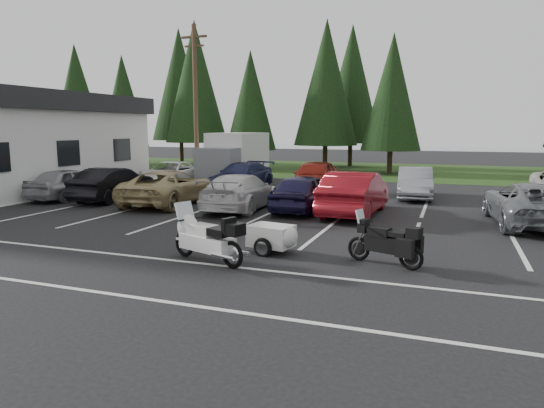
{
  "coord_description": "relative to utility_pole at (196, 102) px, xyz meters",
  "views": [
    {
      "loc": [
        4.12,
        -13.27,
        3.14
      ],
      "look_at": [
        -0.62,
        -0.5,
        1.02
      ],
      "focal_mm": 32.0,
      "sensor_mm": 36.0,
      "label": 1
    }
  ],
  "objects": [
    {
      "name": "car_near_3",
      "position": [
        6.41,
        -8.09,
        -3.99
      ],
      "size": [
        2.27,
        4.96,
        1.41
      ],
      "primitive_type": "imported",
      "rotation": [
        0.0,
        0.0,
        3.2
      ],
      "color": "silver",
      "rests_on": "ground"
    },
    {
      "name": "utility_pole",
      "position": [
        0.0,
        0.0,
        0.0
      ],
      "size": [
        1.6,
        0.26,
        9.0
      ],
      "color": "#473321",
      "rests_on": "ground"
    },
    {
      "name": "car_near_2",
      "position": [
        3.05,
        -7.89,
        -3.98
      ],
      "size": [
        2.77,
        5.34,
        1.44
      ],
      "primitive_type": "imported",
      "rotation": [
        0.0,
        0.0,
        3.22
      ],
      "color": "tan",
      "rests_on": "ground"
    },
    {
      "name": "car_near_0",
      "position": [
        -2.07,
        -8.07,
        -3.99
      ],
      "size": [
        1.76,
        4.21,
        1.42
      ],
      "primitive_type": "imported",
      "rotation": [
        0.0,
        0.0,
        3.16
      ],
      "color": "#9E9EA3",
      "rests_on": "ground"
    },
    {
      "name": "car_near_4",
      "position": [
        8.82,
        -7.53,
        -3.97
      ],
      "size": [
        1.72,
        4.25,
        1.45
      ],
      "primitive_type": "imported",
      "rotation": [
        0.0,
        0.0,
        3.14
      ],
      "color": "#191536",
      "rests_on": "ground"
    },
    {
      "name": "car_far_0",
      "position": [
        -0.32,
        -2.35,
        -4.01
      ],
      "size": [
        2.39,
        5.01,
        1.38
      ],
      "primitive_type": "imported",
      "rotation": [
        0.0,
        0.0,
        0.02
      ],
      "color": "white",
      "rests_on": "ground"
    },
    {
      "name": "car_near_5",
      "position": [
        10.83,
        -7.64,
        -3.9
      ],
      "size": [
        1.87,
        4.92,
        1.6
      ],
      "primitive_type": "imported",
      "rotation": [
        0.0,
        0.0,
        3.11
      ],
      "color": "maroon",
      "rests_on": "ground"
    },
    {
      "name": "car_near_6",
      "position": [
        16.6,
        -7.66,
        -4.0
      ],
      "size": [
        2.82,
        5.26,
        1.4
      ],
      "primitive_type": "imported",
      "rotation": [
        0.0,
        0.0,
        3.24
      ],
      "color": "slate",
      "rests_on": "ground"
    },
    {
      "name": "car_near_1",
      "position": [
        0.11,
        -7.76,
        -3.97
      ],
      "size": [
        1.77,
        4.49,
        1.45
      ],
      "primitive_type": "imported",
      "rotation": [
        0.0,
        0.0,
        3.19
      ],
      "color": "black",
      "rests_on": "ground"
    },
    {
      "name": "conifer_0",
      "position": [
        -18.0,
        10.5,
        1.53
      ],
      "size": [
        4.58,
        4.58,
        10.66
      ],
      "color": "#332316",
      "rests_on": "ground"
    },
    {
      "name": "box_truck",
      "position": [
        2.0,
        0.5,
        -3.25
      ],
      "size": [
        2.4,
        5.6,
        2.9
      ],
      "primitive_type": null,
      "color": "silver",
      "rests_on": "ground"
    },
    {
      "name": "conifer_5",
      "position": [
        10.0,
        9.6,
        0.93
      ],
      "size": [
        4.14,
        4.14,
        9.63
      ],
      "color": "#332316",
      "rests_on": "ground"
    },
    {
      "name": "touring_motorcycle",
      "position": [
        8.79,
        -15.33,
        -4.0
      ],
      "size": [
        2.64,
        1.56,
        1.4
      ],
      "primitive_type": null,
      "rotation": [
        0.0,
        0.0,
        -0.33
      ],
      "color": "white",
      "rests_on": "ground"
    },
    {
      "name": "adventure_motorcycle",
      "position": [
        12.76,
        -14.14,
        -4.06
      ],
      "size": [
        2.22,
        1.37,
        1.28
      ],
      "primitive_type": null,
      "rotation": [
        0.0,
        0.0,
        -0.33
      ],
      "color": "black",
      "rests_on": "ground"
    },
    {
      "name": "car_far_3",
      "position": [
        12.59,
        -2.34,
        -4.0
      ],
      "size": [
        1.81,
        4.33,
        1.39
      ],
      "primitive_type": "imported",
      "rotation": [
        0.0,
        0.0,
        0.08
      ],
      "color": "gray",
      "rests_on": "ground"
    },
    {
      "name": "conifer_3",
      "position": [
        -0.5,
        9.4,
        0.57
      ],
      "size": [
        3.87,
        3.87,
        9.02
      ],
      "color": "#332316",
      "rests_on": "ground"
    },
    {
      "name": "car_far_1",
      "position": [
        3.82,
        -2.2,
        -4.0
      ],
      "size": [
        2.37,
        4.95,
        1.39
      ],
      "primitive_type": "imported",
      "rotation": [
        0.0,
        0.0,
        -0.09
      ],
      "color": "#1C2047",
      "rests_on": "ground"
    },
    {
      "name": "conifer_back_b",
      "position": [
        6.0,
        15.5,
        2.07
      ],
      "size": [
        4.97,
        4.97,
        11.58
      ],
      "color": "#332316",
      "rests_on": "ground"
    },
    {
      "name": "conifer_2",
      "position": [
        -6.0,
        10.8,
        2.25
      ],
      "size": [
        5.1,
        5.1,
        11.89
      ],
      "color": "#332316",
      "rests_on": "ground"
    },
    {
      "name": "conifer_back_a",
      "position": [
        -10.0,
        15.0,
        2.49
      ],
      "size": [
        5.28,
        5.28,
        12.3
      ],
      "color": "#332316",
      "rests_on": "ground"
    },
    {
      "name": "lake_water",
      "position": [
        14.0,
        43.0,
        -4.7
      ],
      "size": [
        70.0,
        50.0,
        0.02
      ],
      "primitive_type": "cube",
      "color": "gray",
      "rests_on": "ground"
    },
    {
      "name": "conifer_4",
      "position": [
        5.0,
        10.9,
        1.83
      ],
      "size": [
        4.8,
        4.8,
        11.17
      ],
      "color": "#332316",
      "rests_on": "ground"
    },
    {
      "name": "stall_markings",
      "position": [
        10.0,
        -10.0,
        -4.69
      ],
      "size": [
        32.0,
        16.0,
        0.01
      ],
      "primitive_type": "cube",
      "color": "silver",
      "rests_on": "ground"
    },
    {
      "name": "ground",
      "position": [
        10.0,
        -12.0,
        -4.7
      ],
      "size": [
        120.0,
        120.0,
        0.0
      ],
      "primitive_type": "plane",
      "color": "black",
      "rests_on": "ground"
    },
    {
      "name": "conifer_1",
      "position": [
        -12.0,
        9.2,
        0.69
      ],
      "size": [
        3.96,
        3.96,
        9.22
      ],
      "color": "#332316",
      "rests_on": "ground"
    },
    {
      "name": "grass_strip",
      "position": [
        10.0,
        12.0,
        -4.69
      ],
      "size": [
        80.0,
        16.0,
        0.01
      ],
      "primitive_type": "cube",
      "color": "#1E3310",
      "rests_on": "ground"
    },
    {
      "name": "car_far_2",
      "position": [
        7.84,
        -2.34,
        -3.89
      ],
      "size": [
        2.16,
        4.84,
        1.62
      ],
      "primitive_type": "imported",
      "rotation": [
        0.0,
        0.0,
        0.05
      ],
      "color": "maroon",
      "rests_on": "ground"
    },
    {
      "name": "cargo_trailer",
      "position": [
        9.9,
        -13.97,
        -4.33
      ],
      "size": [
        1.71,
        1.15,
        0.73
      ],
      "primitive_type": null,
      "rotation": [
        0.0,
        0.0,
        -0.18
      ],
      "color": "silver",
      "rests_on": "ground"
    }
  ]
}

